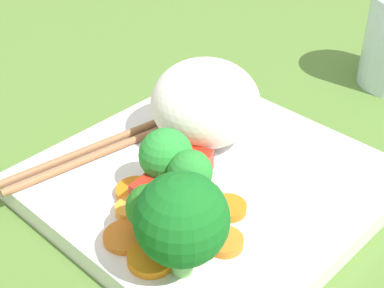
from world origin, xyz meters
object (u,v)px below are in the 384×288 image
square_plate (209,183)px  carrot_slice_5 (136,191)px  broccoli_floret_3 (150,210)px  chopstick_pair (132,136)px  rice_mound (205,102)px

square_plate → carrot_slice_5: (2.28, 5.56, 1.16)cm
broccoli_floret_3 → carrot_slice_5: 5.21cm
square_plate → broccoli_floret_3: bearing=103.4°
broccoli_floret_3 → chopstick_pair: size_ratio=0.19×
square_plate → chopstick_pair: chopstick_pair is taller
broccoli_floret_3 → square_plate: bearing=-76.6°
carrot_slice_5 → rice_mound: bearing=-80.8°
carrot_slice_5 → square_plate: bearing=-112.3°
square_plate → rice_mound: rice_mound is taller
rice_mound → chopstick_pair: bearing=46.6°
square_plate → rice_mound: size_ratio=2.67×
broccoli_floret_3 → carrot_slice_5: size_ratio=1.47×
chopstick_pair → rice_mound: bearing=145.4°
broccoli_floret_3 → chopstick_pair: broccoli_floret_3 is taller
carrot_slice_5 → chopstick_pair: size_ratio=0.13×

